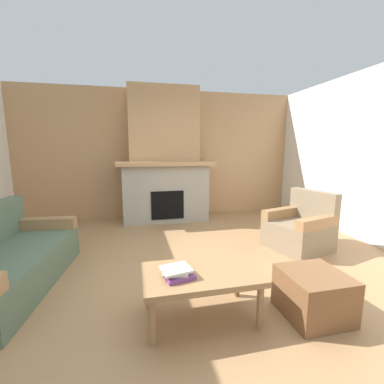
# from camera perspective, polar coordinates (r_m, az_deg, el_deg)

# --- Properties ---
(ground) EXTENTS (9.00, 9.00, 0.00)m
(ground) POSITION_cam_1_polar(r_m,az_deg,el_deg) (3.10, 0.27, -18.78)
(ground) COLOR #9E754C
(wall_back_wood_panel) EXTENTS (6.00, 0.12, 2.70)m
(wall_back_wood_panel) POSITION_cam_1_polar(r_m,az_deg,el_deg) (5.69, -6.62, 8.30)
(wall_back_wood_panel) COLOR tan
(wall_back_wood_panel) RESTS_ON ground
(fireplace) EXTENTS (1.90, 0.82, 2.70)m
(fireplace) POSITION_cam_1_polar(r_m,az_deg,el_deg) (5.32, -6.14, 6.22)
(fireplace) COLOR gray
(fireplace) RESTS_ON ground
(couch) EXTENTS (1.03, 1.88, 0.85)m
(couch) POSITION_cam_1_polar(r_m,az_deg,el_deg) (3.41, -36.51, -12.69)
(couch) COLOR #4C604C
(couch) RESTS_ON ground
(armchair) EXTENTS (0.94, 0.94, 0.85)m
(armchair) POSITION_cam_1_polar(r_m,az_deg,el_deg) (4.18, 22.98, -7.56)
(armchair) COLOR #847056
(armchair) RESTS_ON ground
(coffee_table) EXTENTS (1.00, 0.60, 0.43)m
(coffee_table) POSITION_cam_1_polar(r_m,az_deg,el_deg) (2.33, 2.02, -18.50)
(coffee_table) COLOR #997047
(coffee_table) RESTS_ON ground
(ottoman) EXTENTS (0.52, 0.52, 0.40)m
(ottoman) POSITION_cam_1_polar(r_m,az_deg,el_deg) (2.66, 25.45, -19.90)
(ottoman) COLOR brown
(ottoman) RESTS_ON ground
(book_stack_near_edge) EXTENTS (0.28, 0.26, 0.08)m
(book_stack_near_edge) POSITION_cam_1_polar(r_m,az_deg,el_deg) (2.20, -3.32, -17.57)
(book_stack_near_edge) COLOR #7A3D84
(book_stack_near_edge) RESTS_ON coffee_table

